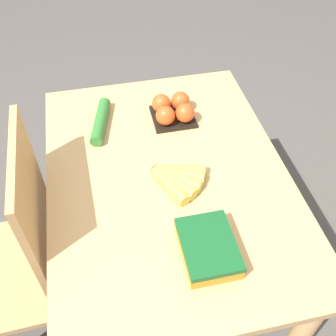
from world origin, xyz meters
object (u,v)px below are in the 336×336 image
object	(u,v)px
carrot_bag	(208,247)
cucumber_near	(101,121)
chair	(17,262)
tomato_pack	(173,109)
banana_bunch	(176,178)

from	to	relation	value
carrot_bag	cucumber_near	distance (m)	0.61
chair	tomato_pack	size ratio (longest dim) A/B	6.62
banana_bunch	cucumber_near	xyz separation A→B (m)	(0.31, 0.20, 0.00)
banana_bunch	cucumber_near	bearing A→B (deg)	32.30
banana_bunch	tomato_pack	world-z (taller)	tomato_pack
chair	cucumber_near	xyz separation A→B (m)	(0.33, -0.34, 0.27)
banana_bunch	cucumber_near	size ratio (longest dim) A/B	0.77
banana_bunch	tomato_pack	bearing A→B (deg)	-11.04
tomato_pack	carrot_bag	size ratio (longest dim) A/B	0.81
tomato_pack	banana_bunch	bearing A→B (deg)	168.96
banana_bunch	cucumber_near	world-z (taller)	cucumber_near
banana_bunch	tomato_pack	xyz separation A→B (m)	(0.30, -0.06, 0.02)
banana_bunch	tomato_pack	distance (m)	0.31
chair	cucumber_near	size ratio (longest dim) A/B	4.49
tomato_pack	cucumber_near	world-z (taller)	tomato_pack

